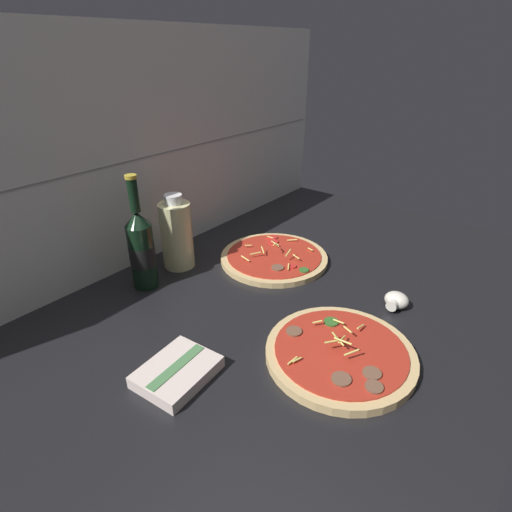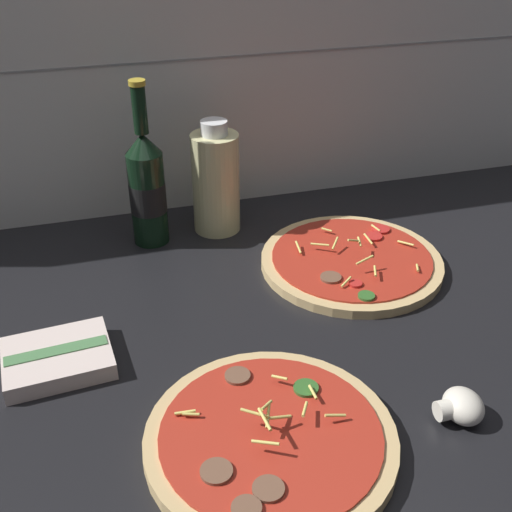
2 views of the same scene
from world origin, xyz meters
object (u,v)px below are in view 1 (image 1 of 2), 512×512
pizza_near (340,353)px  pizza_far (274,257)px  beer_bottle (141,249)px  oil_bottle (177,234)px  dish_towel (177,372)px  mushroom_left (396,301)px

pizza_near → pizza_far: pizza_far is taller
pizza_far → beer_bottle: bearing=150.0°
pizza_near → oil_bottle: oil_bottle is taller
pizza_near → dish_towel: size_ratio=1.96×
dish_towel → beer_bottle: bearing=61.1°
pizza_near → beer_bottle: size_ratio=1.01×
pizza_near → mushroom_left: (22.44, -2.12, 0.85)cm
oil_bottle → beer_bottle: bearing=-174.4°
beer_bottle → dish_towel: 34.70cm
pizza_near → dish_towel: bearing=137.7°
dish_towel → pizza_far: bearing=14.7°
oil_bottle → dish_towel: 42.25cm
pizza_far → dish_towel: (-46.07, -12.12, 0.32)cm
oil_bottle → mushroom_left: oil_bottle is taller
pizza_far → beer_bottle: beer_bottle is taller
pizza_near → dish_towel: (-22.41, 20.40, 0.18)cm
beer_bottle → mushroom_left: (28.62, -51.86, -8.23)cm
dish_towel → pizza_near: bearing=-42.3°
beer_bottle → oil_bottle: bearing=5.6°
beer_bottle → mushroom_left: beer_bottle is taller
pizza_far → oil_bottle: bearing=134.3°
pizza_far → mushroom_left: bearing=-92.0°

